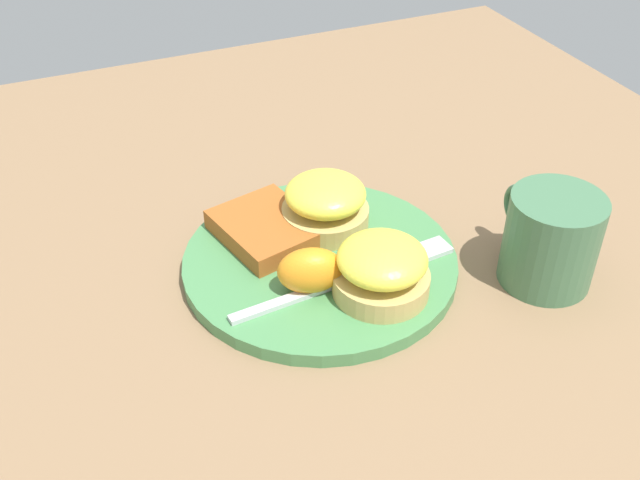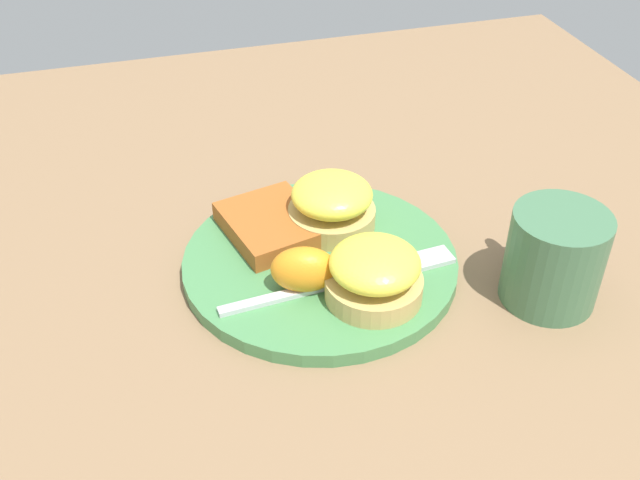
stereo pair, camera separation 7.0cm
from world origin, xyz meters
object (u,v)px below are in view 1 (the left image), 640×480
sandwich_benedict_right (325,204)px  fork (360,275)px  sandwich_benedict_left (382,269)px  hashbrown_patty (267,228)px  orange_wedge (311,270)px  cup (550,239)px

sandwich_benedict_right → fork: bearing=177.7°
sandwich_benedict_left → hashbrown_patty: size_ratio=0.87×
orange_wedge → sandwich_benedict_left: bearing=-116.0°
fork → orange_wedge: bearing=88.0°
sandwich_benedict_left → sandwich_benedict_right: same height
sandwich_benedict_right → cup: (-0.14, -0.16, 0.01)m
hashbrown_patty → fork: hashbrown_patty is taller
sandwich_benedict_right → hashbrown_patty: sandwich_benedict_right is taller
sandwich_benedict_left → hashbrown_patty: 0.14m
sandwich_benedict_left → fork: size_ratio=0.38×
sandwich_benedict_right → fork: size_ratio=0.38×
fork → sandwich_benedict_left: bearing=-162.6°
sandwich_benedict_right → fork: (-0.09, 0.00, -0.02)m
sandwich_benedict_left → orange_wedge: bearing=64.0°
fork → cup: bearing=-108.0°
hashbrown_patty → cup: bearing=-123.2°
hashbrown_patty → cup: size_ratio=0.87×
sandwich_benedict_left → hashbrown_patty: (0.12, 0.07, -0.02)m
sandwich_benedict_right → hashbrown_patty: 0.06m
sandwich_benedict_right → hashbrown_patty: (0.01, 0.06, -0.02)m
sandwich_benedict_left → sandwich_benedict_right: size_ratio=1.00×
fork → cup: size_ratio=1.96×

